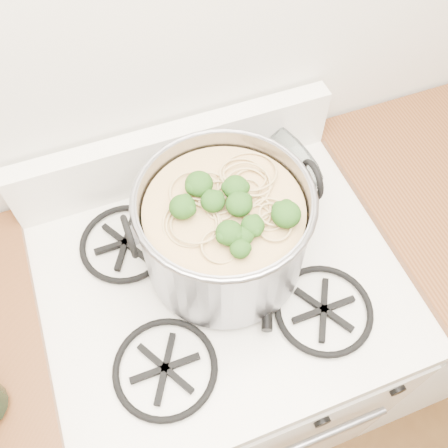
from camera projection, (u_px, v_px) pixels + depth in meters
gas_range at (222, 350)px, 1.46m from camera, size 0.76×0.66×0.92m
counter_left at (47, 410)px, 1.35m from camera, size 0.25×0.65×0.92m
stock_pot at (224, 231)px, 0.99m from camera, size 0.37×0.34×0.23m
spatula at (267, 222)px, 1.11m from camera, size 0.39×0.40×0.02m
glass_bowl at (246, 182)px, 1.17m from camera, size 0.14×0.14×0.03m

